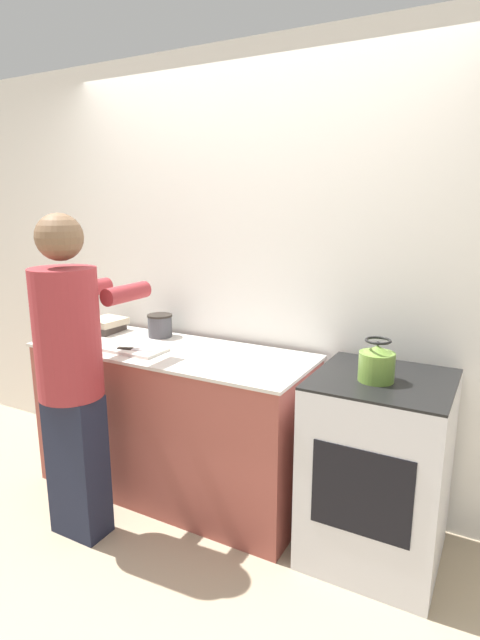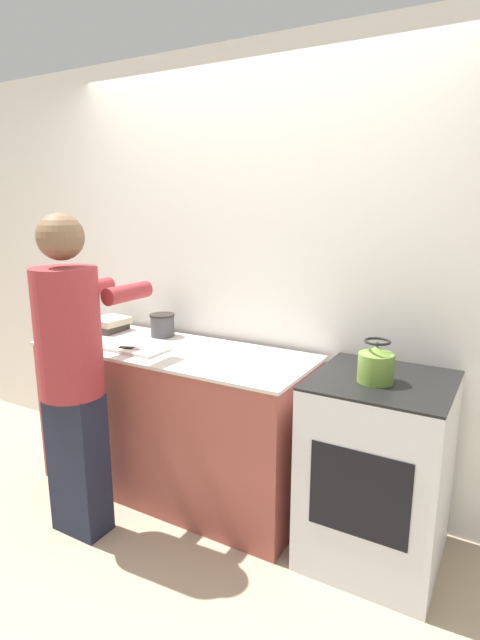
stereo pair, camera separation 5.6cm
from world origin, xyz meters
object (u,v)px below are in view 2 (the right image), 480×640
object	(u,v)px
oven	(377,470)
canister_jar	(162,325)
knife	(137,349)
bowl_prep	(81,333)
cutting_board	(135,349)
kettle	(376,364)
person	(73,367)

from	to	relation	value
oven	canister_jar	size ratio (longest dim) A/B	5.92
knife	canister_jar	bearing A→B (deg)	92.44
knife	bowl_prep	distance (m)	0.48
cutting_board	kettle	size ratio (longest dim) A/B	1.87
canister_jar	cutting_board	bearing A→B (deg)	-79.85
canister_jar	knife	bearing A→B (deg)	-74.54
kettle	knife	bearing A→B (deg)	-175.53
cutting_board	person	bearing A→B (deg)	-94.58
person	knife	world-z (taller)	person
kettle	canister_jar	world-z (taller)	kettle
knife	kettle	bearing A→B (deg)	-8.55
person	canister_jar	distance (m)	0.76
kettle	oven	bearing A→B (deg)	66.09
bowl_prep	canister_jar	world-z (taller)	canister_jar
oven	cutting_board	xyz separation A→B (m)	(-1.39, -0.13, 0.45)
person	canister_jar	size ratio (longest dim) A/B	10.67
person	bowl_prep	distance (m)	0.60
kettle	cutting_board	bearing A→B (deg)	-176.79
canister_jar	oven	bearing A→B (deg)	-7.70
cutting_board	kettle	xyz separation A→B (m)	(1.36, 0.08, 0.11)
person	canister_jar	bearing A→B (deg)	91.81
person	kettle	size ratio (longest dim) A/B	8.55
knife	bowl_prep	bearing A→B (deg)	163.42
bowl_prep	person	bearing A→B (deg)	-46.76
person	cutting_board	distance (m)	0.43
oven	canister_jar	world-z (taller)	canister_jar
canister_jar	kettle	bearing A→B (deg)	-9.99
cutting_board	bowl_prep	world-z (taller)	bowl_prep
oven	bowl_prep	size ratio (longest dim) A/B	7.26
kettle	bowl_prep	world-z (taller)	kettle
kettle	canister_jar	xyz separation A→B (m)	(-1.42, 0.25, -0.04)
cutting_board	canister_jar	xyz separation A→B (m)	(-0.06, 0.33, 0.06)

